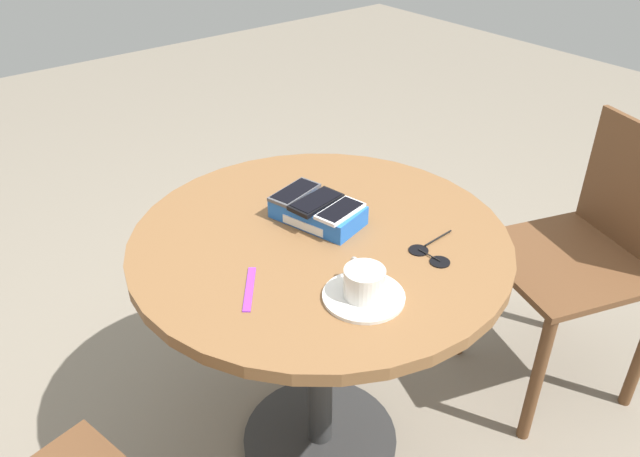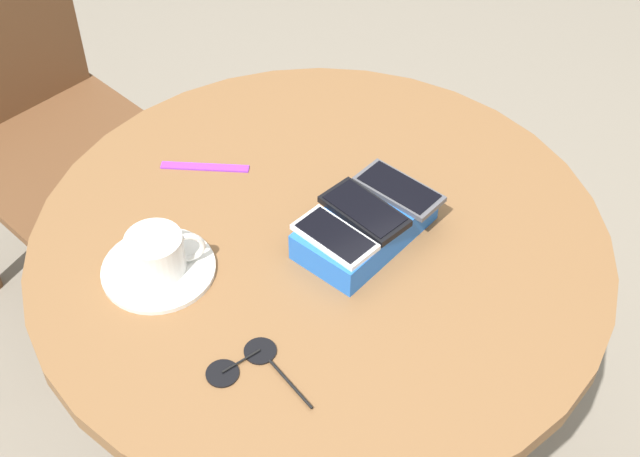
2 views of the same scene
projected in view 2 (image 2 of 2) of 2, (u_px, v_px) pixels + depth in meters
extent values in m
cylinder|color=#2D2D2D|center=(320.00, 377.00, 1.62)|extent=(0.07, 0.07, 0.67)
cylinder|color=brown|center=(320.00, 244.00, 1.37)|extent=(0.89, 0.89, 0.03)
cube|color=blue|center=(365.00, 227.00, 1.35)|extent=(0.24, 0.17, 0.05)
cube|color=white|center=(335.00, 213.00, 1.38)|extent=(0.11, 0.03, 0.02)
cube|color=#515156|center=(399.00, 190.00, 1.36)|extent=(0.09, 0.15, 0.01)
cube|color=black|center=(399.00, 187.00, 1.36)|extent=(0.08, 0.13, 0.00)
cube|color=black|center=(364.00, 211.00, 1.33)|extent=(0.09, 0.14, 0.01)
cube|color=black|center=(365.00, 208.00, 1.32)|extent=(0.08, 0.13, 0.00)
cube|color=silver|center=(335.00, 237.00, 1.29)|extent=(0.09, 0.13, 0.01)
cube|color=black|center=(335.00, 235.00, 1.29)|extent=(0.08, 0.12, 0.00)
cylinder|color=silver|center=(159.00, 269.00, 1.31)|extent=(0.17, 0.17, 0.01)
cylinder|color=silver|center=(156.00, 253.00, 1.29)|extent=(0.08, 0.08, 0.06)
cylinder|color=olive|center=(153.00, 241.00, 1.27)|extent=(0.07, 0.07, 0.00)
torus|color=silver|center=(187.00, 248.00, 1.29)|extent=(0.06, 0.03, 0.06)
cube|color=purple|center=(205.00, 167.00, 1.48)|extent=(0.13, 0.10, 0.00)
cylinder|color=black|center=(222.00, 373.00, 1.18)|extent=(0.05, 0.05, 0.00)
cylinder|color=black|center=(260.00, 351.00, 1.21)|extent=(0.05, 0.05, 0.00)
cylinder|color=black|center=(241.00, 361.00, 1.19)|extent=(0.06, 0.01, 0.00)
cylinder|color=black|center=(290.00, 384.00, 1.17)|extent=(0.01, 0.09, 0.00)
cube|color=brown|center=(68.00, 156.00, 1.95)|extent=(0.50, 0.50, 0.02)
cylinder|color=brown|center=(66.00, 314.00, 1.91)|extent=(0.04, 0.04, 0.42)
cylinder|color=brown|center=(199.00, 225.00, 2.11)|extent=(0.04, 0.04, 0.42)
cylinder|color=brown|center=(104.00, 153.00, 2.29)|extent=(0.04, 0.04, 0.42)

